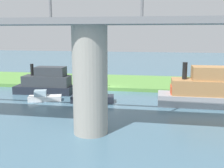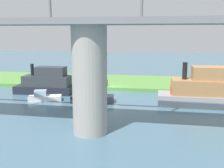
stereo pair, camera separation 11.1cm
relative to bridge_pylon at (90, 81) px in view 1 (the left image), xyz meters
The scene contains 11 objects.
ground_plane 17.30m from the bridge_pylon, 85.59° to the right, with size 160.00×160.00×0.00m, color #476B7F.
grassy_bank 23.09m from the bridge_pylon, 86.76° to the right, with size 80.00×12.00×0.50m, color #5B9342.
bridge_pylon is the anchor object (origin of this frame).
bridge_span 4.99m from the bridge_pylon, 90.00° to the right, with size 56.25×4.30×3.25m.
person_on_bank 19.79m from the bridge_pylon, 72.90° to the right, with size 0.49×0.49×1.39m.
mooring_post 18.06m from the bridge_pylon, 83.51° to the right, with size 0.20×0.20×0.95m, color brown.
riverboat_paddlewheel 15.39m from the bridge_pylon, 135.35° to the right, with size 9.83×3.34×5.01m.
houseboat_blue 17.52m from the bridge_pylon, 126.66° to the right, with size 4.16×2.14×1.32m.
pontoon_yellow 16.98m from the bridge_pylon, 53.86° to the right, with size 8.11×2.91×4.11m.
motorboat_white 13.40m from the bridge_pylon, 48.63° to the right, with size 4.25×2.57×1.33m.
skiff_small 10.99m from the bridge_pylon, 76.00° to the right, with size 5.40×2.67×1.72m.
Camera 1 is at (-6.81, 37.89, 8.40)m, focal length 43.45 mm.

